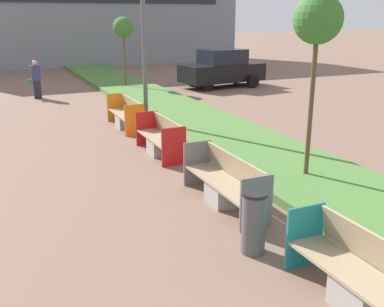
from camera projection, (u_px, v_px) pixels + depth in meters
name	position (u px, v px, depth m)	size (l,w,h in m)	color
planter_grass_strip	(218.00, 132.00, 13.53)	(2.80, 120.00, 0.18)	#4C7A38
building_backdrop	(84.00, 1.00, 32.45)	(21.87, 5.81, 8.81)	gray
bench_teal_frame	(364.00, 282.00, 5.42)	(0.65, 2.24, 0.94)	#9E9B96
bench_grey_frame	(225.00, 185.00, 8.51)	(0.65, 2.38, 0.94)	#9E9B96
bench_red_frame	(161.00, 141.00, 11.57)	(0.65, 2.05, 0.94)	#9E9B96
bench_orange_frame	(126.00, 116.00, 14.35)	(0.65, 2.18, 0.94)	#9E9B96
litter_bin	(254.00, 223.00, 6.72)	(0.38, 0.38, 0.97)	#4C4F51
sapling_tree_near	(318.00, 22.00, 8.80)	(0.99, 0.99, 3.88)	brown
sapling_tree_far	(123.00, 28.00, 21.13)	(0.96, 0.96, 3.40)	brown
pedestrian_walking	(36.00, 79.00, 19.23)	(0.53, 0.24, 1.63)	#232633
parked_car_distant	(222.00, 69.00, 22.34)	(4.40, 2.31, 1.86)	black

